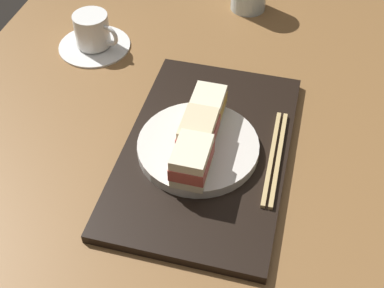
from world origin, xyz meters
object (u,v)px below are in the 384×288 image
sandwich_far (210,107)px  chopsticks_pair (275,157)px  coffee_cup (93,35)px  sandwich_near (192,161)px  sandwich_plate (201,147)px  sandwich_middle (201,133)px

sandwich_far → chopsticks_pair: bearing=-112.2°
chopsticks_pair → coffee_cup: bearing=60.2°
sandwich_near → chopsticks_pair: (7.61, -11.89, -4.19)cm
sandwich_near → coffee_cup: (30.83, 28.64, -3.21)cm
sandwich_plate → sandwich_middle: 3.45cm
sandwich_plate → coffee_cup: (24.57, 28.56, 0.44)cm
coffee_cup → chopsticks_pair: bearing=-119.8°
sandwich_near → sandwich_far: 12.54cm
chopsticks_pair → sandwich_plate: bearing=96.4°
sandwich_plate → sandwich_far: (6.26, 0.07, 3.21)cm
sandwich_far → coffee_cup: 33.98cm
sandwich_middle → coffee_cup: bearing=49.3°
coffee_cup → sandwich_middle: bearing=-130.7°
chopsticks_pair → coffee_cup: (23.22, 40.53, 0.98)cm
sandwich_plate → chopsticks_pair: bearing=-83.6°
sandwich_near → sandwich_far: size_ratio=1.02×
sandwich_plate → sandwich_middle: (-0.00, -0.00, 3.45)cm
chopsticks_pair → coffee_cup: size_ratio=1.39×
sandwich_middle → sandwich_far: size_ratio=1.04×
chopsticks_pair → sandwich_middle: bearing=96.4°
sandwich_far → coffee_cup: (18.31, 28.49, -2.77)cm
sandwich_middle → chopsticks_pair: sandwich_middle is taller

